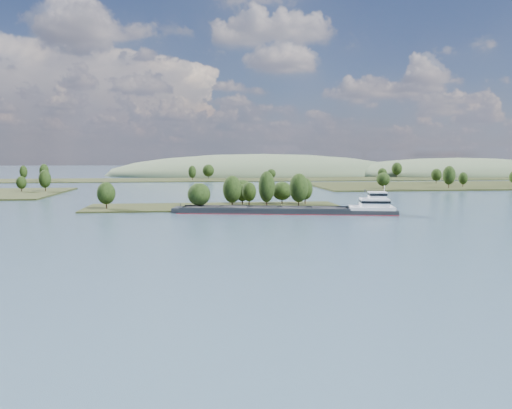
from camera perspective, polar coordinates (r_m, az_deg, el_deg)
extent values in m
plane|color=#364C5E|center=(139.06, -3.87, -2.92)|extent=(1800.00, 1800.00, 0.00)
cube|color=black|center=(198.54, -4.74, -0.34)|extent=(100.00, 30.00, 1.20)
cylinder|color=black|center=(189.40, 1.22, 0.27)|extent=(0.50, 0.50, 4.62)
ellipsoid|color=black|center=(188.94, 1.23, 2.04)|extent=(6.36, 6.36, 11.87)
cylinder|color=black|center=(211.34, -1.61, 0.64)|extent=(0.50, 0.50, 3.21)
ellipsoid|color=black|center=(211.02, -1.62, 1.74)|extent=(8.80, 8.80, 8.25)
cylinder|color=black|center=(190.25, -2.74, 0.20)|extent=(0.50, 0.50, 4.06)
ellipsoid|color=black|center=(189.82, -2.75, 1.76)|extent=(7.23, 7.23, 10.44)
cylinder|color=black|center=(203.77, -1.57, 0.39)|extent=(0.50, 0.50, 2.74)
ellipsoid|color=black|center=(203.48, -1.58, 1.36)|extent=(5.80, 5.80, 7.05)
cylinder|color=black|center=(184.70, -6.52, -0.12)|extent=(0.50, 0.50, 3.25)
ellipsoid|color=black|center=(184.34, -6.54, 1.16)|extent=(8.48, 8.48, 8.36)
cylinder|color=black|center=(196.45, -16.72, 0.03)|extent=(0.50, 0.50, 3.29)
ellipsoid|color=black|center=(196.10, -16.76, 1.25)|extent=(6.99, 6.99, 8.46)
cylinder|color=black|center=(200.63, -0.79, 0.35)|extent=(0.50, 0.50, 3.08)
ellipsoid|color=black|center=(200.30, -0.79, 1.47)|extent=(5.82, 5.82, 7.91)
cylinder|color=black|center=(207.15, 5.64, 0.55)|extent=(0.50, 0.50, 3.49)
ellipsoid|color=black|center=(206.80, 5.65, 1.78)|extent=(6.22, 6.22, 8.97)
cylinder|color=black|center=(191.71, 4.90, 0.27)|extent=(0.50, 0.50, 4.34)
ellipsoid|color=black|center=(191.27, 4.92, 1.92)|extent=(7.42, 7.42, 11.15)
cylinder|color=black|center=(207.26, 2.98, 0.51)|extent=(0.50, 0.50, 3.01)
ellipsoid|color=black|center=(206.95, 2.99, 1.56)|extent=(8.38, 8.38, 7.73)
cylinder|color=black|center=(298.92, -22.95, 1.77)|extent=(0.50, 0.50, 3.89)
ellipsoid|color=black|center=(298.66, -22.98, 2.72)|extent=(6.57, 6.57, 10.00)
cylinder|color=black|center=(302.66, -25.21, 1.62)|extent=(0.50, 0.50, 2.78)
ellipsoid|color=black|center=(302.47, -25.24, 2.29)|extent=(5.42, 5.42, 7.15)
cylinder|color=black|center=(306.16, 14.32, 2.06)|extent=(0.50, 0.50, 3.18)
ellipsoid|color=black|center=(305.94, 14.34, 2.81)|extent=(7.92, 7.92, 8.17)
cylinder|color=black|center=(322.19, 21.16, 2.14)|extent=(0.50, 0.50, 4.44)
ellipsoid|color=black|center=(321.93, 21.20, 3.14)|extent=(7.47, 7.47, 11.42)
cylinder|color=black|center=(340.96, 22.57, 2.14)|extent=(0.50, 0.50, 3.03)
ellipsoid|color=black|center=(340.78, 22.59, 2.79)|extent=(5.63, 5.63, 7.78)
cylinder|color=black|center=(374.74, 19.90, 2.55)|extent=(0.50, 0.50, 3.43)
ellipsoid|color=black|center=(374.56, 19.92, 3.21)|extent=(7.31, 7.31, 8.81)
cube|color=black|center=(417.91, -5.80, 2.80)|extent=(900.00, 60.00, 1.20)
cylinder|color=black|center=(436.24, -25.01, 2.75)|extent=(0.50, 0.50, 3.93)
ellipsoid|color=black|center=(436.06, -25.04, 3.41)|extent=(5.95, 5.95, 10.10)
cylinder|color=black|center=(426.90, 14.23, 3.00)|extent=(0.50, 0.50, 3.10)
ellipsoid|color=black|center=(426.75, 14.24, 3.53)|extent=(7.43, 7.43, 7.98)
cylinder|color=black|center=(423.57, -5.46, 3.19)|extent=(0.50, 0.50, 4.04)
ellipsoid|color=black|center=(423.38, -5.47, 3.89)|extent=(9.71, 9.71, 10.39)
cylinder|color=black|center=(470.85, 15.78, 3.28)|extent=(0.50, 0.50, 4.43)
ellipsoid|color=black|center=(470.67, 15.80, 3.96)|extent=(9.31, 9.31, 11.39)
cylinder|color=black|center=(431.98, -23.04, 2.83)|extent=(0.50, 0.50, 4.30)
ellipsoid|color=black|center=(431.79, -23.07, 3.56)|extent=(7.27, 7.27, 11.05)
cylinder|color=black|center=(410.73, 1.76, 3.06)|extent=(0.50, 0.50, 2.86)
ellipsoid|color=black|center=(410.58, 1.76, 3.57)|extent=(7.47, 7.47, 7.36)
cylinder|color=black|center=(401.12, -7.29, 3.03)|extent=(0.50, 0.50, 3.89)
ellipsoid|color=black|center=(400.93, -7.30, 3.73)|extent=(6.31, 6.31, 10.01)
ellipsoid|color=#45563B|center=(555.96, 21.98, 3.12)|extent=(260.00, 140.00, 36.00)
ellipsoid|color=#45563B|center=(522.04, 0.62, 3.39)|extent=(320.00, 160.00, 44.00)
cube|color=black|center=(178.90, 3.46, -0.84)|extent=(78.10, 24.49, 2.14)
cube|color=maroon|center=(178.95, 3.46, -0.98)|extent=(78.32, 24.72, 0.24)
cube|color=black|center=(183.76, 1.07, -0.23)|extent=(59.15, 11.98, 0.78)
cube|color=black|center=(174.32, 0.89, -0.55)|extent=(59.15, 11.98, 0.78)
cube|color=black|center=(179.05, 0.98, -0.43)|extent=(58.85, 19.80, 0.29)
cube|color=black|center=(181.54, -5.77, -0.28)|extent=(10.11, 9.50, 0.34)
cube|color=black|center=(179.97, -2.42, -0.31)|extent=(10.11, 9.50, 0.34)
cube|color=black|center=(179.02, 0.98, -0.34)|extent=(10.11, 9.50, 0.34)
cube|color=black|center=(178.71, 4.40, -0.37)|extent=(10.11, 9.50, 0.34)
cube|color=black|center=(179.04, 7.82, -0.39)|extent=(10.11, 9.50, 0.34)
cube|color=black|center=(183.72, -8.89, -0.60)|extent=(4.54, 9.14, 1.94)
cylinder|color=black|center=(183.36, -8.61, -0.18)|extent=(0.27, 0.27, 2.14)
cube|color=white|center=(180.78, 13.05, -0.38)|extent=(17.04, 12.14, 1.17)
cube|color=white|center=(180.74, 13.37, 0.23)|extent=(11.02, 9.49, 2.91)
cube|color=black|center=(180.70, 13.37, 0.35)|extent=(11.25, 9.72, 0.87)
cube|color=white|center=(180.68, 13.69, 1.02)|extent=(6.84, 6.84, 2.14)
cube|color=black|center=(180.65, 13.69, 1.15)|extent=(7.07, 7.07, 0.78)
cube|color=white|center=(180.59, 13.70, 1.39)|extent=(7.30, 7.30, 0.19)
cylinder|color=white|center=(180.92, 14.47, 1.75)|extent=(0.23, 0.23, 2.52)
cylinder|color=black|center=(182.87, 12.35, 1.54)|extent=(0.57, 0.57, 1.17)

